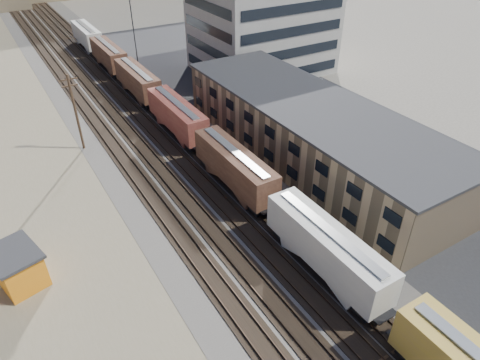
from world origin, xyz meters
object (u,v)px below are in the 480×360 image
parked_car_silver (425,179)px  parked_car_blue (246,61)px  utility_pole_north (76,111)px  maintenance_shed (18,267)px  freight_train (203,138)px

parked_car_silver → parked_car_blue: (3.94, 44.86, 0.16)m
utility_pole_north → maintenance_shed: 23.39m
parked_car_blue → maintenance_shed: bearing=173.5°
utility_pole_north → parked_car_blue: size_ratio=1.69×
maintenance_shed → parked_car_silver: maintenance_shed is taller
freight_train → utility_pole_north: utility_pole_north is taller
utility_pole_north → parked_car_silver: (31.21, -28.62, -4.63)m
maintenance_shed → parked_car_silver: size_ratio=1.18×
utility_pole_north → parked_car_blue: bearing=24.8°
utility_pole_north → maintenance_shed: bearing=-117.0°
freight_train → parked_car_silver: freight_train is taller
freight_train → maintenance_shed: size_ratio=22.14×
freight_train → parked_car_silver: (18.91, -18.37, -2.13)m
parked_car_silver → utility_pole_north: bearing=63.7°
freight_train → utility_pole_north: (-12.30, 10.25, 2.50)m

